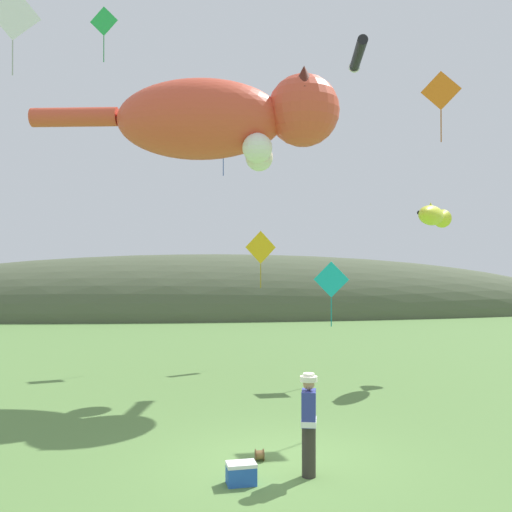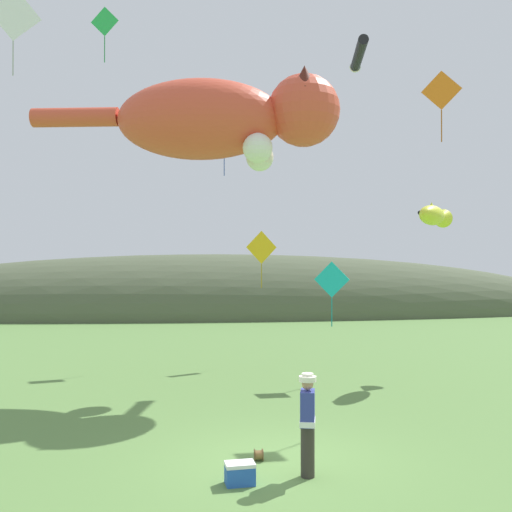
{
  "view_description": "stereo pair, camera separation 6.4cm",
  "coord_description": "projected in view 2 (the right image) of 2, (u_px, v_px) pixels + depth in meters",
  "views": [
    {
      "loc": [
        -1.58,
        -10.41,
        3.68
      ],
      "look_at": [
        0.0,
        4.0,
        3.85
      ],
      "focal_mm": 40.0,
      "sensor_mm": 36.0,
      "label": 1
    },
    {
      "loc": [
        -1.52,
        -10.42,
        3.68
      ],
      "look_at": [
        0.0,
        4.0,
        3.85
      ],
      "focal_mm": 40.0,
      "sensor_mm": 36.0,
      "label": 2
    }
  ],
  "objects": [
    {
      "name": "kite_giant_cat",
      "position": [
        223.0,
        120.0,
        17.66
      ],
      "size": [
        9.58,
        3.48,
        2.92
      ],
      "color": "#E04C33"
    },
    {
      "name": "kite_diamond_teal",
      "position": [
        332.0,
        280.0,
        17.66
      ],
      "size": [
        1.01,
        0.51,
        2.02
      ],
      "color": "#19BFBF"
    },
    {
      "name": "ground_plane",
      "position": [
        279.0,
        463.0,
        10.47
      ],
      "size": [
        120.0,
        120.0,
        0.0
      ],
      "primitive_type": "plane",
      "color": "#5B8442"
    },
    {
      "name": "kite_diamond_blue",
      "position": [
        224.0,
        139.0,
        22.85
      ],
      "size": [
        1.18,
        0.09,
        2.08
      ],
      "color": "blue"
    },
    {
      "name": "distant_hill_ridge",
      "position": [
        186.0,
        315.0,
        40.48
      ],
      "size": [
        57.46,
        12.24,
        8.61
      ],
      "color": "#4C563D",
      "rests_on": "ground"
    },
    {
      "name": "festival_attendant",
      "position": [
        308.0,
        421.0,
        9.79
      ],
      "size": [
        0.35,
        0.47,
        1.77
      ],
      "color": "#332D28",
      "rests_on": "ground"
    },
    {
      "name": "kite_spool",
      "position": [
        259.0,
        455.0,
        10.58
      ],
      "size": [
        0.16,
        0.22,
        0.22
      ],
      "color": "olive",
      "rests_on": "ground"
    },
    {
      "name": "kite_diamond_gold",
      "position": [
        261.0,
        248.0,
        21.2
      ],
      "size": [
        1.18,
        0.36,
        2.13
      ],
      "color": "yellow"
    },
    {
      "name": "kite_tube_streamer",
      "position": [
        359.0,
        54.0,
        20.5
      ],
      "size": [
        0.87,
        2.76,
        0.44
      ],
      "color": "black"
    },
    {
      "name": "kite_diamond_green",
      "position": [
        105.0,
        22.0,
        19.44
      ],
      "size": [
        0.98,
        0.3,
        1.91
      ],
      "color": "green"
    },
    {
      "name": "kite_fish_windsock",
      "position": [
        434.0,
        216.0,
        18.89
      ],
      "size": [
        2.01,
        2.33,
        0.75
      ],
      "color": "yellow"
    },
    {
      "name": "kite_diamond_white",
      "position": [
        13.0,
        14.0,
        14.59
      ],
      "size": [
        1.23,
        0.75,
        2.32
      ],
      "color": "white"
    },
    {
      "name": "kite_diamond_orange",
      "position": [
        441.0,
        91.0,
        15.9
      ],
      "size": [
        0.99,
        0.51,
        2.0
      ],
      "color": "orange"
    },
    {
      "name": "picnic_cooler",
      "position": [
        240.0,
        473.0,
        9.45
      ],
      "size": [
        0.52,
        0.38,
        0.36
      ],
      "color": "blue",
      "rests_on": "ground"
    }
  ]
}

